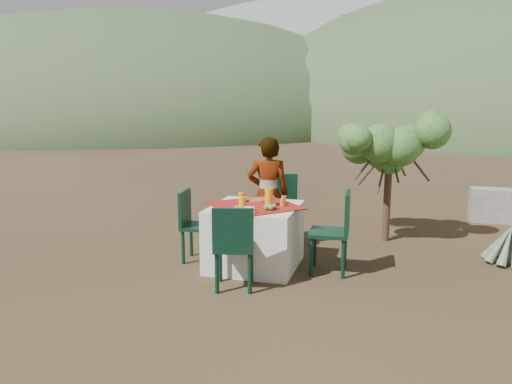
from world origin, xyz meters
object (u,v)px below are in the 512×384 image
chair_left (194,222)px  juice_pitcher (269,197)px  chair_far (281,205)px  person (268,194)px  chair_right (336,228)px  table (255,236)px  shrub_tree (393,152)px  agave (511,244)px  chair_near (234,244)px

chair_left → juice_pitcher: (0.98, -0.01, 0.37)m
chair_far → person: 0.44m
chair_far → chair_right: same height
person → juice_pitcher: size_ratio=7.34×
table → person: size_ratio=0.85×
chair_far → shrub_tree: shrub_tree is taller
agave → juice_pitcher: bearing=-160.8°
table → chair_near: 0.82m
shrub_tree → juice_pitcher: bearing=-130.2°
juice_pitcher → chair_far: bearing=95.2°
chair_far → agave: 2.97m
person → juice_pitcher: 0.74m
chair_far → shrub_tree: bearing=11.6°
table → person: person is taller
table → chair_far: chair_far is taller
person → juice_pitcher: person is taller
agave → chair_near: bearing=-149.4°
chair_right → agave: 2.29m
chair_near → chair_left: bearing=-59.8°
chair_far → chair_near: (-0.08, -1.87, -0.03)m
table → agave: (3.03, 0.99, -0.14)m
agave → juice_pitcher: (-2.86, -0.99, 0.63)m
chair_left → juice_pitcher: juice_pitcher is taller
person → chair_far: bearing=-118.4°
chair_far → juice_pitcher: same height
table → chair_left: size_ratio=1.46×
shrub_tree → agave: bearing=-23.5°
agave → shrub_tree: bearing=156.5°
table → shrub_tree: bearing=46.3°
table → shrub_tree: shrub_tree is taller
chair_near → chair_right: bearing=-153.3°
chair_right → shrub_tree: size_ratio=0.60×
agave → chair_right: bearing=-155.2°
agave → person: bearing=-174.6°
person → shrub_tree: 1.90m
chair_near → juice_pitcher: (0.17, 0.80, 0.35)m
chair_right → juice_pitcher: (-0.80, -0.04, 0.33)m
chair_far → chair_right: 1.36m
shrub_tree → table: bearing=-133.7°
shrub_tree → juice_pitcher: shrub_tree is taller
chair_left → shrub_tree: (2.36, 1.62, 0.78)m
chair_near → shrub_tree: size_ratio=0.57×
chair_far → juice_pitcher: size_ratio=4.65×
chair_far → chair_near: bearing=-101.7°
chair_left → chair_right: size_ratio=0.92×
chair_far → juice_pitcher: bearing=-94.1°
table → chair_far: size_ratio=1.34×
chair_right → shrub_tree: bearing=157.0°
chair_left → juice_pitcher: size_ratio=4.28×
chair_left → person: person is taller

